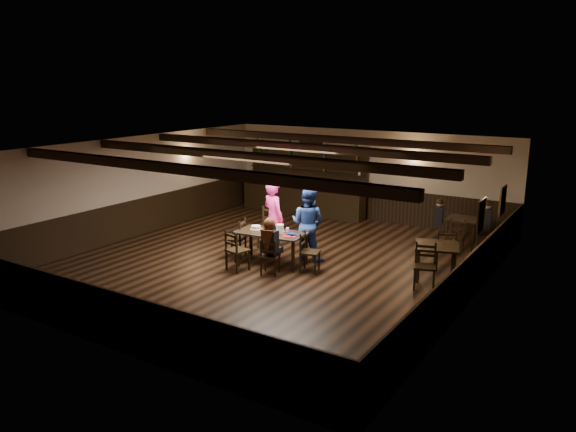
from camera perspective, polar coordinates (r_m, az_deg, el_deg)
The scene contains 25 objects.
ground at distance 13.16m, azimuth -1.34°, elevation -4.73°, with size 10.00×10.00×0.00m, color black.
room_shell at distance 12.74m, azimuth -1.26°, elevation 2.78°, with size 9.02×10.02×2.71m.
dining_table at distance 12.90m, azimuth -1.75°, elevation -1.98°, with size 1.67×0.94×0.75m.
chair_near_left at distance 12.48m, azimuth -5.44°, elevation -3.21°, with size 0.52×0.50×0.93m.
chair_near_right at distance 12.18m, azimuth -1.92°, elevation -3.92°, with size 0.47×0.45×0.81m.
chair_end_left at distance 13.40m, azimuth -5.02°, elevation -1.97°, with size 0.53×0.54×0.94m.
chair_end_right at distance 12.43m, azimuth 1.91°, elevation -3.33°, with size 0.49×0.51×0.90m.
chair_far_pushed at distance 14.30m, azimuth -1.91°, elevation -0.76°, with size 0.56×0.54×1.01m.
woman_pink at distance 13.41m, azimuth -1.48°, elevation -0.26°, with size 0.67×0.44×1.85m, color #FF3B9F.
man_blue at distance 13.16m, azimuth 2.03°, elevation -0.77°, with size 0.85×0.66×1.75m, color navy.
seated_person at distance 12.13m, azimuth -1.89°, elevation -2.20°, with size 0.34×0.52×0.84m.
cake at distance 13.13m, azimuth -3.28°, elevation -1.18°, with size 0.27×0.27×0.09m.
plate_stack_a at distance 12.83m, azimuth -1.94°, elevation -1.31°, with size 0.18×0.18×0.17m, color white.
plate_stack_b at distance 12.79m, azimuth -0.82°, elevation -1.29°, with size 0.17×0.17×0.20m, color white.
tea_light at distance 12.89m, azimuth -1.31°, elevation -1.52°, with size 0.04×0.04×0.06m.
salt_shaker at distance 12.59m, azimuth -0.46°, elevation -1.76°, with size 0.04×0.04×0.10m, color silver.
pepper_shaker at distance 12.63m, azimuth -0.22°, elevation -1.77°, with size 0.03×0.03×0.08m, color #A5A8AD.
drink_glass at distance 12.85m, azimuth -0.04°, elevation -1.43°, with size 0.07×0.07×0.11m, color silver.
menu_red at distance 12.58m, azimuth 0.12°, elevation -2.00°, with size 0.30×0.21×0.00m, color maroon.
menu_blue at distance 12.72m, azimuth 0.34°, elevation -1.83°, with size 0.33×0.23×0.00m, color #0F144E.
bar_counter at distance 17.88m, azimuth 1.64°, elevation 2.63°, with size 4.41×0.70×2.20m.
back_table_a at distance 12.33m, azimuth 14.86°, elevation -3.29°, with size 1.11×1.11×0.75m.
back_table_b at distance 14.86m, azimuth 17.37°, elevation -0.60°, with size 0.82×0.82×0.75m.
bg_patron_left at distance 15.16m, azimuth 15.12°, elevation 0.43°, with size 0.26×0.36×0.68m.
bg_patron_right at distance 14.88m, azimuth 19.52°, elevation 0.08°, with size 0.30×0.41×0.78m.
Camera 1 is at (6.93, -10.39, 4.17)m, focal length 35.00 mm.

